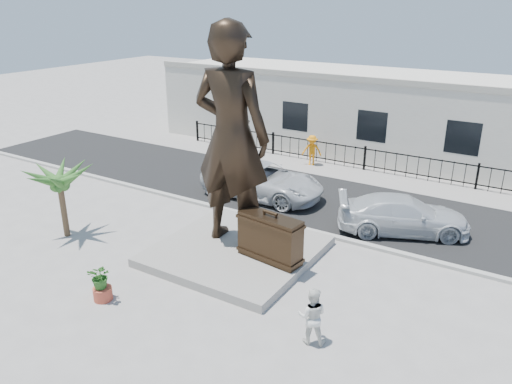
# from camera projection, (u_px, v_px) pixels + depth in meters

# --- Properties ---
(ground) EXTENTS (100.00, 100.00, 0.00)m
(ground) POSITION_uv_depth(u_px,v_px,m) (223.00, 278.00, 16.04)
(ground) COLOR #9E9991
(ground) RESTS_ON ground
(street) EXTENTS (40.00, 7.00, 0.01)m
(street) POSITION_uv_depth(u_px,v_px,m) (326.00, 199.00, 22.39)
(street) COLOR black
(street) RESTS_ON ground
(curb) EXTENTS (40.00, 0.25, 0.12)m
(curb) POSITION_uv_depth(u_px,v_px,m) (289.00, 226.00, 19.59)
(curb) COLOR #A5A399
(curb) RESTS_ON ground
(far_sidewalk) EXTENTS (40.00, 2.50, 0.02)m
(far_sidewalk) POSITION_uv_depth(u_px,v_px,m) (358.00, 174.00, 25.57)
(far_sidewalk) COLOR #9E9991
(far_sidewalk) RESTS_ON ground
(plinth) EXTENTS (5.20, 5.20, 0.30)m
(plinth) POSITION_uv_depth(u_px,v_px,m) (236.00, 251.00, 17.42)
(plinth) COLOR gray
(plinth) RESTS_ON ground
(fence) EXTENTS (22.00, 0.10, 1.20)m
(fence) POSITION_uv_depth(u_px,v_px,m) (365.00, 159.00, 25.99)
(fence) COLOR black
(fence) RESTS_ON ground
(building) EXTENTS (28.00, 7.00, 4.40)m
(building) POSITION_uv_depth(u_px,v_px,m) (392.00, 114.00, 28.75)
(building) COLOR silver
(building) RESTS_ON ground
(statue) EXTENTS (2.85, 1.96, 7.55)m
(statue) POSITION_uv_depth(u_px,v_px,m) (231.00, 137.00, 16.61)
(statue) COLOR black
(statue) RESTS_ON plinth
(suitcase) EXTENTS (2.28, 0.99, 1.55)m
(suitcase) POSITION_uv_depth(u_px,v_px,m) (270.00, 238.00, 16.31)
(suitcase) COLOR black
(suitcase) RESTS_ON plinth
(tourist) EXTENTS (0.94, 0.84, 1.58)m
(tourist) POSITION_uv_depth(u_px,v_px,m) (312.00, 316.00, 12.75)
(tourist) COLOR silver
(tourist) RESTS_ON ground
(car_white) EXTENTS (5.63, 2.74, 1.54)m
(car_white) POSITION_uv_depth(u_px,v_px,m) (263.00, 180.00, 22.38)
(car_white) COLOR silver
(car_white) RESTS_ON street
(car_silver) EXTENTS (5.29, 3.86, 1.42)m
(car_silver) POSITION_uv_depth(u_px,v_px,m) (403.00, 215.00, 18.93)
(car_silver) COLOR silver
(car_silver) RESTS_ON street
(worker) EXTENTS (1.18, 0.88, 1.63)m
(worker) POSITION_uv_depth(u_px,v_px,m) (312.00, 150.00, 26.69)
(worker) COLOR orange
(worker) RESTS_ON far_sidewalk
(palm_tree) EXTENTS (1.80, 1.80, 3.20)m
(palm_tree) POSITION_uv_depth(u_px,v_px,m) (68.00, 235.00, 18.92)
(palm_tree) COLOR #2D5C21
(palm_tree) RESTS_ON ground
(planter) EXTENTS (0.56, 0.56, 0.40)m
(planter) POSITION_uv_depth(u_px,v_px,m) (103.00, 294.00, 14.80)
(planter) COLOR #BA4831
(planter) RESTS_ON ground
(shrub) EXTENTS (0.85, 0.80, 0.77)m
(shrub) POSITION_uv_depth(u_px,v_px,m) (101.00, 276.00, 14.59)
(shrub) COLOR #275B1D
(shrub) RESTS_ON planter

